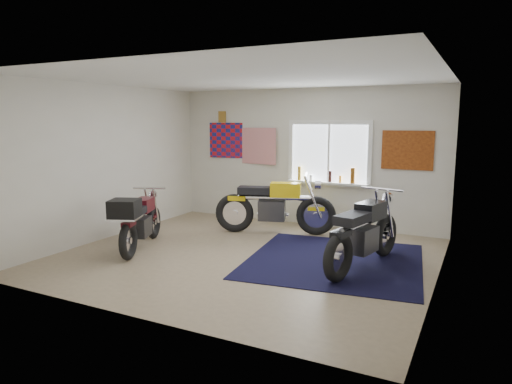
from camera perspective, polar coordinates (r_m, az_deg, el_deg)
The scene contains 10 objects.
ground at distance 7.14m, azimuth -1.20°, elevation -7.99°, with size 5.50×5.50×0.00m, color #9E896B.
room_shell at distance 6.85m, azimuth -1.24°, elevation 5.25°, with size 5.50×5.50×5.50m.
navy_rug at distance 7.00m, azimuth 9.72°, elevation -8.44°, with size 2.50×2.60×0.01m, color black.
window_assembly at distance 8.95m, azimuth 9.10°, elevation 4.29°, with size 1.66×0.17×1.26m.
oil_bottles at distance 8.90m, azimuth 9.36°, elevation 2.05°, with size 1.15×0.09×0.30m.
flag_display at distance 9.93m, azimuth -4.25°, elevation 9.35°, with size 1.60×0.10×1.17m.
triumph_poster at distance 8.62m, azimuth 18.40°, elevation 4.98°, with size 0.90×0.03×0.70m, color #A54C14.
yellow_triumph at distance 8.42m, azimuth 2.30°, elevation -1.88°, with size 2.18×0.92×1.13m.
black_chrome_bike at distance 6.65m, azimuth 13.32°, elevation -5.24°, with size 0.73×2.11×1.10m.
maroon_tourer at distance 7.55m, azimuth -14.51°, elevation -3.49°, with size 0.98×1.81×0.95m.
Camera 1 is at (3.21, -6.03, 2.09)m, focal length 32.00 mm.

